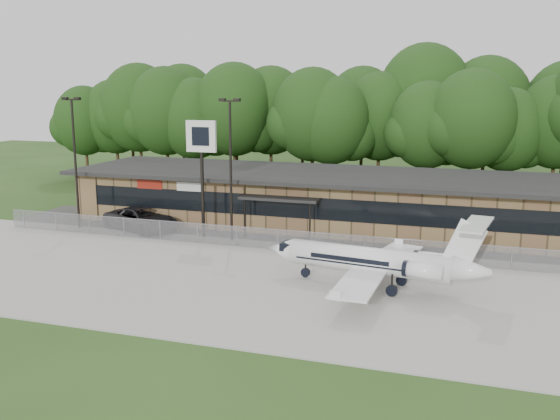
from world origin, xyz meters
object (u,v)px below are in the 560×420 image
(terminal, at_px, (324,198))
(business_jet, at_px, (377,262))
(suv, at_px, (142,219))
(pole_sign, at_px, (201,149))

(terminal, bearing_deg, business_jet, -65.59)
(terminal, distance_m, business_jet, 16.43)
(suv, bearing_deg, pole_sign, -77.34)
(terminal, relative_size, business_jet, 3.16)
(business_jet, distance_m, suv, 21.46)
(terminal, height_order, suv, terminal)
(suv, relative_size, pole_sign, 0.75)
(terminal, distance_m, pole_sign, 11.19)
(business_jet, bearing_deg, pole_sign, 158.82)
(business_jet, relative_size, pole_sign, 1.50)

